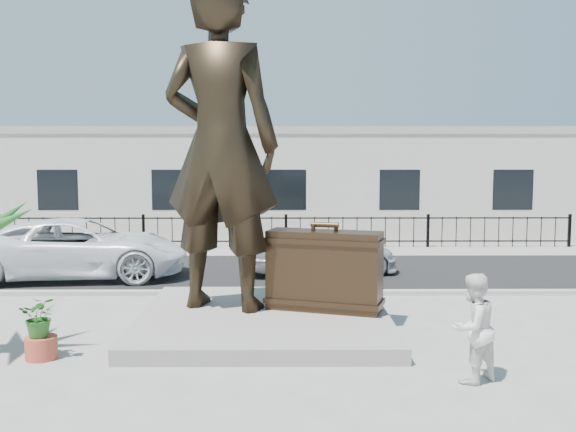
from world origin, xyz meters
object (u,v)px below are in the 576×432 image
(statue, at_px, (220,145))
(tourist, at_px, (473,328))
(car_white, at_px, (79,248))
(suitcase, at_px, (324,271))

(statue, relative_size, tourist, 4.00)
(tourist, xyz_separation_m, car_white, (-9.01, 8.62, -0.00))
(car_white, bearing_deg, tourist, -139.73)
(suitcase, distance_m, car_white, 8.53)
(suitcase, distance_m, tourist, 4.17)
(suitcase, xyz_separation_m, car_white, (-6.87, 5.05, -0.27))
(tourist, distance_m, car_white, 12.47)
(statue, xyz_separation_m, tourist, (4.37, -3.77, -2.94))
(statue, distance_m, suitcase, 3.48)
(tourist, bearing_deg, suitcase, -91.13)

